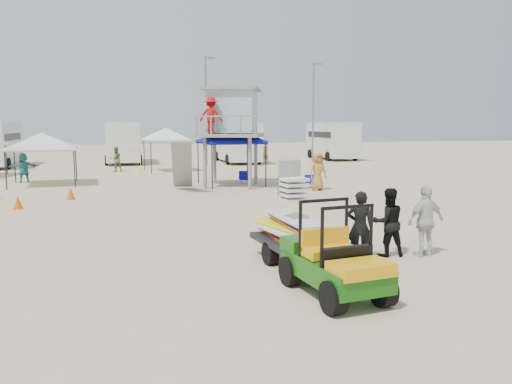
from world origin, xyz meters
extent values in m
plane|color=beige|center=(0.00, 0.00, 0.00)|extent=(140.00, 140.00, 0.00)
cube|color=#14560D|center=(0.73, -1.72, 0.49)|extent=(1.39, 2.37, 0.40)
cube|color=#ECA00C|center=(0.73, -1.72, 0.74)|extent=(1.10, 0.75, 0.22)
cylinder|color=black|center=(0.24, -2.53, 0.29)|extent=(0.32, 0.60, 0.58)
cube|color=black|center=(0.73, 0.58, 0.49)|extent=(1.58, 2.12, 0.12)
cylinder|color=black|center=(0.16, 0.58, 0.26)|extent=(0.27, 0.54, 0.52)
imported|color=black|center=(2.23, 0.28, 0.81)|extent=(0.71, 0.64, 1.62)
imported|color=black|center=(3.08, 0.53, 0.82)|extent=(0.85, 0.70, 1.63)
imported|color=silver|center=(3.93, 0.28, 0.85)|extent=(1.05, 0.56, 1.70)
cylinder|color=gray|center=(1.17, 13.48, 1.24)|extent=(0.18, 0.18, 2.49)
cube|color=gray|center=(2.27, 14.58, 2.57)|extent=(3.89, 3.89, 0.16)
cube|color=#96B8C2|center=(2.27, 14.88, 3.73)|extent=(2.87, 2.71, 2.09)
imported|color=#B20F0F|center=(1.47, 13.58, 3.52)|extent=(1.13, 0.65, 1.75)
cylinder|color=black|center=(0.98, 13.79, 1.13)|extent=(0.06, 0.06, 2.27)
pyramid|color=#0F13A5|center=(2.37, 15.17, 3.02)|extent=(3.20, 3.20, 0.80)
cube|color=#0F13A5|center=(2.37, 15.17, 2.22)|extent=(3.20, 3.20, 0.18)
cylinder|color=black|center=(-8.51, 16.07, 0.97)|extent=(0.06, 0.06, 1.94)
pyramid|color=silver|center=(-6.97, 17.62, 2.69)|extent=(3.44, 3.44, 0.80)
cube|color=silver|center=(-6.97, 17.62, 1.89)|extent=(3.44, 3.44, 0.18)
cylinder|color=black|center=(-1.48, 22.36, 1.07)|extent=(0.06, 0.06, 2.14)
pyramid|color=white|center=(-0.24, 23.60, 2.89)|extent=(2.97, 2.97, 0.80)
cube|color=white|center=(-0.24, 23.60, 2.09)|extent=(2.97, 2.97, 0.18)
imported|color=yellow|center=(-1.98, 20.98, 0.89)|extent=(2.23, 2.26, 1.78)
cone|color=#E75107|center=(-5.13, 11.93, 0.25)|extent=(0.34, 0.34, 0.50)
cone|color=#F84D07|center=(-6.79, 9.95, 0.25)|extent=(0.34, 0.34, 0.50)
cube|color=#1E0FA8|center=(5.93, 12.91, 0.22)|extent=(0.61, 0.58, 0.06)
cube|color=#1E0FA8|center=(5.93, 13.15, 0.42)|extent=(0.56, 0.25, 0.44)
cylinder|color=#B2B2B7|center=(5.71, 12.71, 0.10)|extent=(0.03, 0.03, 0.20)
cube|color=#0F0D92|center=(3.23, 15.67, 0.22)|extent=(0.66, 0.63, 0.06)
cube|color=#0F0D92|center=(3.23, 15.91, 0.42)|extent=(0.57, 0.32, 0.44)
cylinder|color=#B2B2B7|center=(3.01, 15.47, 0.10)|extent=(0.03, 0.03, 0.20)
cube|color=silver|center=(-3.00, 31.50, 1.75)|extent=(2.50, 6.50, 3.00)
cube|color=black|center=(-3.00, 31.50, 2.20)|extent=(2.54, 5.20, 0.50)
cylinder|color=black|center=(-4.25, 29.42, 0.40)|extent=(0.25, 0.80, 0.80)
cube|color=silver|center=(6.00, 30.00, 1.75)|extent=(2.50, 7.00, 3.00)
cube|color=black|center=(6.00, 30.00, 2.20)|extent=(2.54, 5.60, 0.50)
cylinder|color=black|center=(4.75, 27.76, 0.40)|extent=(0.25, 0.80, 0.80)
cube|color=silver|center=(15.00, 31.50, 1.75)|extent=(2.50, 6.60, 3.00)
cube|color=black|center=(15.00, 31.50, 2.20)|extent=(2.54, 5.28, 0.50)
cylinder|color=black|center=(13.75, 29.39, 0.40)|extent=(0.25, 0.80, 0.80)
cylinder|color=slate|center=(3.00, 27.00, 4.00)|extent=(0.14, 0.14, 8.00)
cylinder|color=slate|center=(12.00, 28.50, 4.00)|extent=(0.14, 0.14, 8.00)
imported|color=#5A7647|center=(-3.48, 24.05, 0.82)|extent=(0.96, 0.86, 1.64)
imported|color=#CE874D|center=(8.02, 28.65, 0.87)|extent=(0.75, 0.66, 1.73)
imported|color=teal|center=(-8.17, 19.02, 0.80)|extent=(1.55, 0.78, 1.59)
imported|color=#B07B32|center=(5.90, 12.04, 0.89)|extent=(0.95, 0.71, 1.78)
camera|label=1|loc=(-2.89, -9.89, 3.12)|focal=35.00mm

